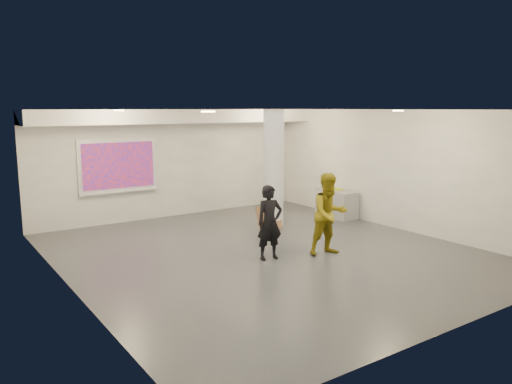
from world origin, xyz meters
TOP-DOWN VIEW (x-y plane):
  - floor at (0.00, 0.00)m, footprint 8.00×9.00m
  - ceiling at (0.00, 0.00)m, footprint 8.00×9.00m
  - wall_back at (0.00, 4.50)m, footprint 8.00×0.01m
  - wall_front at (0.00, -4.50)m, footprint 8.00×0.01m
  - wall_left at (-4.00, 0.00)m, footprint 0.01×9.00m
  - wall_right at (4.00, 0.00)m, footprint 0.01×9.00m
  - soffit_band at (0.00, 3.95)m, footprint 8.00×1.10m
  - downlight_nw at (-2.20, 2.50)m, footprint 0.22×0.22m
  - downlight_ne at (2.20, 2.50)m, footprint 0.22×0.22m
  - downlight_sw at (-2.20, -1.50)m, footprint 0.22×0.22m
  - downlight_se at (2.20, -1.50)m, footprint 0.22×0.22m
  - column at (1.50, 1.80)m, footprint 0.52×0.52m
  - projection_screen at (-1.60, 4.45)m, footprint 2.10×0.13m
  - credenza at (3.72, 1.79)m, footprint 0.63×1.33m
  - postit_pad at (3.77, 1.86)m, footprint 0.26×0.34m
  - cardboard_back at (1.27, 1.80)m, footprint 0.55×0.24m
  - cardboard_front at (1.32, 1.60)m, footprint 0.51×0.26m
  - woman at (-0.22, -0.40)m, footprint 0.60×0.44m
  - man at (1.01, -0.83)m, footprint 0.92×0.77m

SIDE VIEW (x-z plane):
  - floor at x=0.00m, z-range -0.01..0.01m
  - cardboard_front at x=1.32m, z-range 0.00..0.54m
  - cardboard_back at x=1.27m, z-range 0.00..0.57m
  - credenza at x=3.72m, z-range 0.00..0.75m
  - woman at x=-0.22m, z-range 0.00..1.51m
  - postit_pad at x=3.77m, z-range 0.75..0.78m
  - man at x=1.01m, z-range 0.00..1.72m
  - wall_back at x=0.00m, z-range 0.00..3.00m
  - wall_front at x=0.00m, z-range 0.00..3.00m
  - wall_left at x=-4.00m, z-range 0.00..3.00m
  - wall_right at x=4.00m, z-range 0.00..3.00m
  - column at x=1.50m, z-range 0.00..3.00m
  - projection_screen at x=-1.60m, z-range 0.82..2.24m
  - soffit_band at x=0.00m, z-range 2.64..3.00m
  - downlight_nw at x=-2.20m, z-range 2.97..2.99m
  - downlight_ne at x=2.20m, z-range 2.97..2.99m
  - downlight_sw at x=-2.20m, z-range 2.97..2.99m
  - downlight_se at x=2.20m, z-range 2.97..2.99m
  - ceiling at x=0.00m, z-range 3.00..3.00m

